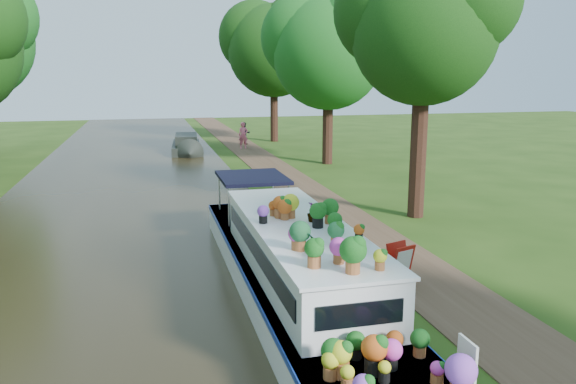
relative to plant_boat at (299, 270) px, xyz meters
The scene contains 12 objects.
ground 4.32m from the plant_boat, 57.93° to the left, with size 100.00×100.00×0.00m, color #244010.
canal_water 5.26m from the plant_boat, 136.25° to the left, with size 10.00×100.00×0.02m, color black.
towpath 5.05m from the plant_boat, 46.14° to the left, with size 2.20×100.00×0.03m, color #4B3423.
plant_boat is the anchor object (origin of this frame).
tree_near_overhang 10.67m from the plant_boat, 47.79° to the left, with size 5.52×5.28×8.99m.
tree_near_mid 20.62m from the plant_boat, 70.17° to the left, with size 6.90×6.60×9.40m.
tree_near_far 30.95m from the plant_boat, 78.14° to the left, with size 7.59×7.26×10.30m.
second_boat 25.02m from the plant_boat, 91.15° to the left, with size 2.09×6.01×1.14m.
sandwich_board 2.83m from the plant_boat, 15.77° to the left, with size 0.64×0.65×0.96m.
pedestrian_pink 26.14m from the plant_boat, 82.74° to the left, with size 0.64×0.42×1.75m, color #D4578E.
pedestrian_dark 28.29m from the plant_boat, 82.33° to the left, with size 0.75×0.59×1.55m, color black.
verge_plant 4.15m from the plant_boat, 66.30° to the left, with size 0.41×0.36×0.46m, color #2A631D.
Camera 1 is at (-5.22, -14.36, 4.90)m, focal length 35.00 mm.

